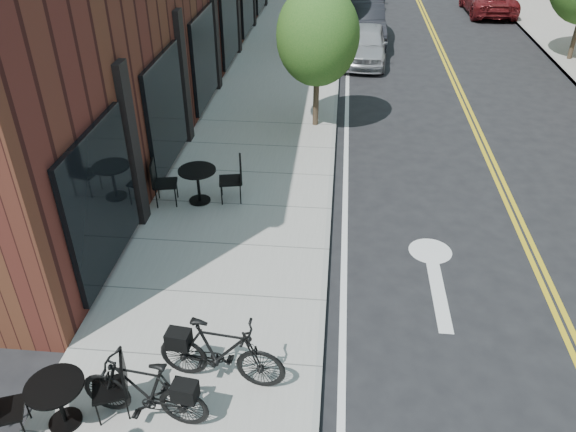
{
  "coord_description": "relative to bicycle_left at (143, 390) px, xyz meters",
  "views": [
    {
      "loc": [
        0.04,
        -5.89,
        6.64
      ],
      "look_at": [
        -0.79,
        2.76,
        1.0
      ],
      "focal_mm": 35.0,
      "sensor_mm": 36.0,
      "label": 1
    }
  ],
  "objects": [
    {
      "name": "ground",
      "position": [
        2.35,
        1.12,
        -0.66
      ],
      "size": [
        120.0,
        120.0,
        0.0
      ],
      "primitive_type": "plane",
      "color": "black",
      "rests_on": "ground"
    },
    {
      "name": "sidewalk_near",
      "position": [
        0.35,
        11.12,
        -0.6
      ],
      "size": [
        4.0,
        70.0,
        0.12
      ],
      "primitive_type": "cube",
      "color": "#9E9B93",
      "rests_on": "ground"
    },
    {
      "name": "tree_near_a",
      "position": [
        1.75,
        10.12,
        1.94
      ],
      "size": [
        2.2,
        2.2,
        3.81
      ],
      "color": "#382B1E",
      "rests_on": "sidewalk_near"
    },
    {
      "name": "bicycle_left",
      "position": [
        0.0,
        0.0,
        0.0
      ],
      "size": [
        1.86,
        0.73,
        1.09
      ],
      "primitive_type": "imported",
      "rotation": [
        0.0,
        0.0,
        -1.69
      ],
      "color": "black",
      "rests_on": "sidewalk_near"
    },
    {
      "name": "bicycle_right",
      "position": [
        0.9,
        0.73,
        0.02
      ],
      "size": [
        1.93,
        0.74,
        1.13
      ],
      "primitive_type": "imported",
      "rotation": [
        0.0,
        0.0,
        1.46
      ],
      "color": "black",
      "rests_on": "sidewalk_near"
    },
    {
      "name": "bistro_set_a",
      "position": [
        -1.1,
        -0.19,
        -0.06
      ],
      "size": [
        1.8,
        1.06,
        0.95
      ],
      "rotation": [
        0.0,
        0.0,
        0.37
      ],
      "color": "black",
      "rests_on": "sidewalk_near"
    },
    {
      "name": "bistro_set_c",
      "position": [
        -0.59,
        5.67,
        -0.03
      ],
      "size": [
        1.95,
        0.96,
        1.03
      ],
      "rotation": [
        0.0,
        0.0,
        0.19
      ],
      "color": "black",
      "rests_on": "sidewalk_near"
    },
    {
      "name": "parked_car_a",
      "position": [
        3.29,
        16.39,
        0.0
      ],
      "size": [
        1.87,
        4.01,
        1.33
      ],
      "primitive_type": "imported",
      "rotation": [
        0.0,
        0.0,
        -0.08
      ],
      "color": "#9A9DA2",
      "rests_on": "ground"
    },
    {
      "name": "parked_car_b",
      "position": [
        3.15,
        19.08,
        0.15
      ],
      "size": [
        1.9,
        4.99,
        1.62
      ],
      "primitive_type": "imported",
      "rotation": [
        0.0,
        0.0,
        0.04
      ],
      "color": "black",
      "rests_on": "ground"
    },
    {
      "name": "parked_car_far",
      "position": [
        9.34,
        24.57,
        -0.03
      ],
      "size": [
        2.18,
        4.6,
        1.27
      ],
      "primitive_type": "imported",
      "rotation": [
        0.0,
        0.0,
        3.16
      ],
      "color": "maroon",
      "rests_on": "ground"
    }
  ]
}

